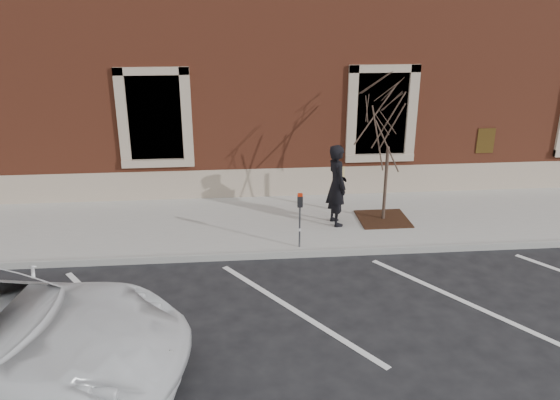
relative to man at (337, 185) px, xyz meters
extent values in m
plane|color=#28282B|center=(-1.43, -1.39, -1.14)|extent=(120.00, 120.00, 0.00)
cube|color=#B4B0A9|center=(-1.43, 0.36, -1.06)|extent=(40.00, 3.50, 0.15)
cube|color=#9E9E99|center=(-1.43, -1.44, -1.06)|extent=(40.00, 0.12, 0.15)
cube|color=brown|center=(-1.43, 6.36, 2.86)|extent=(40.00, 8.50, 8.00)
cube|color=tan|center=(-1.43, 2.14, -0.59)|extent=(40.00, 0.06, 0.80)
cube|color=black|center=(-4.43, 2.26, 1.26)|extent=(1.40, 0.30, 2.20)
cube|color=tan|center=(-4.43, 2.09, 0.06)|extent=(1.90, 0.20, 0.20)
cube|color=black|center=(1.57, 2.26, 1.26)|extent=(1.40, 0.30, 2.20)
cube|color=tan|center=(1.57, 2.09, 0.06)|extent=(1.90, 0.20, 0.20)
imported|color=black|center=(0.00, 0.00, 0.00)|extent=(0.60, 0.80, 1.98)
cylinder|color=#595B60|center=(-1.04, -1.25, -0.51)|extent=(0.04, 0.04, 0.95)
cube|color=black|center=(-1.04, -1.25, 0.08)|extent=(0.11, 0.09, 0.25)
cube|color=red|center=(-1.04, -1.25, 0.23)|extent=(0.10, 0.08, 0.06)
cube|color=white|center=(-1.04, -1.30, -0.56)|extent=(0.05, 0.00, 0.07)
cube|color=#371F11|center=(1.23, 0.15, -0.97)|extent=(1.22, 1.22, 0.03)
cylinder|color=#403027|center=(1.23, 0.15, -0.06)|extent=(0.08, 0.08, 1.86)
camera|label=1|loc=(-2.44, -12.12, 4.17)|focal=35.00mm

